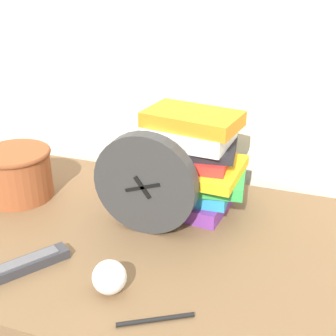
{
  "coord_description": "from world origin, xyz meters",
  "views": [
    {
      "loc": [
        0.38,
        -0.47,
        1.35
      ],
      "look_at": [
        0.07,
        0.43,
        0.89
      ],
      "focal_mm": 50.0,
      "sensor_mm": 36.0,
      "label": 1
    }
  ],
  "objects_px": {
    "basket": "(17,172)",
    "tv_remote": "(29,264)",
    "crumpled_paper_ball": "(109,277)",
    "pen": "(156,320)",
    "book_stack": "(189,163)",
    "desk_clock": "(145,184)"
  },
  "relations": [
    {
      "from": "tv_remote",
      "to": "book_stack",
      "type": "bearing_deg",
      "value": 56.49
    },
    {
      "from": "pen",
      "to": "basket",
      "type": "bearing_deg",
      "value": 147.94
    },
    {
      "from": "pen",
      "to": "desk_clock",
      "type": "bearing_deg",
      "value": 114.72
    },
    {
      "from": "desk_clock",
      "to": "tv_remote",
      "type": "bearing_deg",
      "value": -129.28
    },
    {
      "from": "basket",
      "to": "tv_remote",
      "type": "distance_m",
      "value": 0.32
    },
    {
      "from": "desk_clock",
      "to": "pen",
      "type": "bearing_deg",
      "value": -65.28
    },
    {
      "from": "book_stack",
      "to": "tv_remote",
      "type": "bearing_deg",
      "value": -123.51
    },
    {
      "from": "book_stack",
      "to": "crumpled_paper_ball",
      "type": "xyz_separation_m",
      "value": [
        -0.04,
        -0.35,
        -0.08
      ]
    },
    {
      "from": "basket",
      "to": "tv_remote",
      "type": "height_order",
      "value": "basket"
    },
    {
      "from": "desk_clock",
      "to": "basket",
      "type": "distance_m",
      "value": 0.37
    },
    {
      "from": "crumpled_paper_ball",
      "to": "pen",
      "type": "relative_size",
      "value": 0.53
    },
    {
      "from": "desk_clock",
      "to": "tv_remote",
      "type": "height_order",
      "value": "desk_clock"
    },
    {
      "from": "desk_clock",
      "to": "crumpled_paper_ball",
      "type": "distance_m",
      "value": 0.23
    },
    {
      "from": "pen",
      "to": "crumpled_paper_ball",
      "type": "bearing_deg",
      "value": 157.06
    },
    {
      "from": "desk_clock",
      "to": "basket",
      "type": "bearing_deg",
      "value": 173.48
    },
    {
      "from": "basket",
      "to": "book_stack",
      "type": "bearing_deg",
      "value": 12.61
    },
    {
      "from": "desk_clock",
      "to": "pen",
      "type": "xyz_separation_m",
      "value": [
        0.12,
        -0.26,
        -0.11
      ]
    },
    {
      "from": "book_stack",
      "to": "pen",
      "type": "height_order",
      "value": "book_stack"
    },
    {
      "from": "tv_remote",
      "to": "pen",
      "type": "distance_m",
      "value": 0.29
    },
    {
      "from": "basket",
      "to": "crumpled_paper_ball",
      "type": "distance_m",
      "value": 0.46
    },
    {
      "from": "basket",
      "to": "tv_remote",
      "type": "xyz_separation_m",
      "value": [
        0.19,
        -0.25,
        -0.06
      ]
    },
    {
      "from": "basket",
      "to": "crumpled_paper_ball",
      "type": "height_order",
      "value": "basket"
    }
  ]
}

